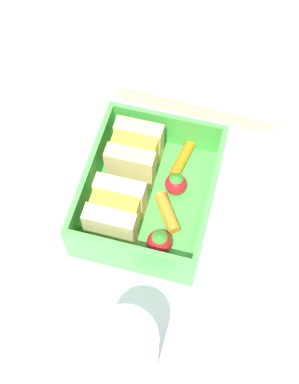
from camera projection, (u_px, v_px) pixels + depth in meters
The scene contains 11 objects.
ground_plane at pixel (150, 207), 62.11cm from camera, with size 120.00×120.00×2.00cm, color silver.
bento_tray at pixel (150, 201), 60.71cm from camera, with size 17.04×13.85×1.20cm, color #4EBA4A.
bento_rim at pixel (150, 188), 58.03cm from camera, with size 17.04×13.85×4.92cm.
sandwich_left at pixel (116, 212), 56.42cm from camera, with size 5.54×5.42×5.29cm.
sandwich_center_left at pixel (135, 153), 59.98cm from camera, with size 5.54×5.42×5.29cm.
strawberry_far_left at pixel (159, 242), 56.00cm from camera, with size 2.71×2.71×3.31cm.
carrot_stick_far_left at pixel (167, 213), 58.53cm from camera, with size 1.38×1.38×4.65cm, color orange.
strawberry_left at pixel (176, 184), 59.53cm from camera, with size 2.49×2.49×3.09cm.
carrot_stick_left at pixel (183, 158), 62.06cm from camera, with size 1.20×1.20×5.21cm, color orange.
chopstick_pair at pixel (195, 109), 67.32cm from camera, with size 2.45×20.43×0.70cm.
drinking_glass at pixel (127, 351), 48.44cm from camera, with size 5.80×5.80×9.72cm, color silver.
Camera 1 is at (-27.50, -7.21, 54.25)cm, focal length 50.00 mm.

